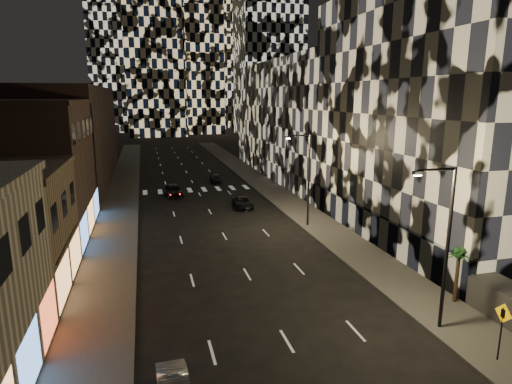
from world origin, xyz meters
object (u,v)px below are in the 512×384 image
car_dark_rightlane (243,203)px  streetlight_near (444,238)px  palm_tree (459,258)px  car_dark_midlane (174,190)px  car_dark_oncoming (216,178)px  streetlight_far (307,174)px  ped_sign (502,322)px

car_dark_rightlane → streetlight_near: bearing=-77.5°
palm_tree → streetlight_near: bearing=-142.9°
car_dark_midlane → car_dark_oncoming: bearing=42.7°
streetlight_near → car_dark_oncoming: (-4.85, 45.15, -4.77)m
car_dark_oncoming → palm_tree: 43.59m
streetlight_far → car_dark_oncoming: (-4.85, 25.15, -4.77)m
streetlight_near → car_dark_oncoming: bearing=96.1°
palm_tree → car_dark_oncoming: bearing=100.6°
streetlight_near → car_dark_rightlane: 29.49m
car_dark_rightlane → palm_tree: size_ratio=1.26×
ped_sign → palm_tree: size_ratio=0.84×
streetlight_near → car_dark_rightlane: bearing=98.6°
car_dark_oncoming → car_dark_rightlane: (0.50, -16.37, 0.03)m
streetlight_far → palm_tree: (3.15, -17.62, -2.33)m
streetlight_near → ped_sign: 4.71m
car_dark_midlane → ped_sign: 42.19m
streetlight_near → car_dark_oncoming: size_ratio=2.24×
car_dark_midlane → car_dark_rightlane: (7.35, -8.09, -0.17)m
streetlight_far → car_dark_midlane: streetlight_far is taller
car_dark_oncoming → palm_tree: bearing=106.3°
ped_sign → car_dark_rightlane: bearing=98.7°
streetlight_near → ped_sign: size_ratio=3.06×
streetlight_near → car_dark_midlane: streetlight_near is taller
streetlight_near → car_dark_midlane: (-11.71, 36.87, -4.57)m
streetlight_far → ped_sign: 23.58m
car_dark_rightlane → streetlight_far: bearing=-59.7°
streetlight_near → car_dark_oncoming: streetlight_near is taller
ped_sign → palm_tree: bearing=68.5°
car_dark_midlane → streetlight_near: bearing=-80.1°
streetlight_near → ped_sign: (0.97, -3.34, -3.18)m
streetlight_far → car_dark_oncoming: 26.06m
streetlight_near → streetlight_far: (0.00, 20.00, 0.00)m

